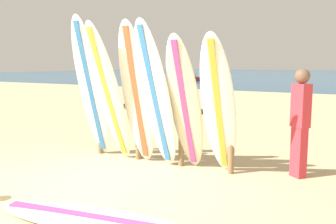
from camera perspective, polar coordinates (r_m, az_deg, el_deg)
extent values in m
plane|color=#CCB784|center=(4.58, -16.85, -13.36)|extent=(120.00, 120.00, 0.00)
cylinder|color=olive|center=(6.61, -10.71, -2.01)|extent=(0.09, 0.09, 1.04)
cylinder|color=olive|center=(6.11, -4.77, -2.69)|extent=(0.09, 0.09, 1.04)
cylinder|color=olive|center=(5.69, 2.13, -3.44)|extent=(0.09, 0.09, 1.04)
cylinder|color=olive|center=(5.37, 10.01, -4.23)|extent=(0.09, 0.09, 1.04)
cylinder|color=olive|center=(5.84, -1.46, 0.53)|extent=(2.58, 0.08, 0.08)
ellipsoid|color=white|center=(6.22, -12.05, 3.64)|extent=(0.56, 0.84, 2.40)
cube|color=#3372B2|center=(6.22, -12.05, 3.64)|extent=(0.16, 0.75, 2.21)
ellipsoid|color=white|center=(5.82, -9.34, 2.75)|extent=(0.48, 0.97, 2.26)
cube|color=gold|center=(5.82, -9.34, 2.75)|extent=(0.09, 0.90, 2.08)
ellipsoid|color=white|center=(5.66, -4.95, 2.75)|extent=(0.57, 0.76, 2.27)
cube|color=#CC5933|center=(5.66, -4.95, 2.75)|extent=(0.15, 0.68, 2.09)
ellipsoid|color=white|center=(5.38, -1.95, 2.47)|extent=(0.61, 0.85, 2.26)
cube|color=#3372B2|center=(5.38, -1.95, 2.47)|extent=(0.18, 0.75, 2.08)
ellipsoid|color=beige|center=(5.26, 2.73, 1.12)|extent=(0.53, 0.89, 2.04)
cube|color=#A53F8C|center=(5.26, 2.73, 1.12)|extent=(0.13, 0.82, 1.88)
ellipsoid|color=white|center=(5.06, 8.03, 0.78)|extent=(0.57, 1.00, 2.03)
cube|color=gold|center=(5.06, 8.03, 0.78)|extent=(0.17, 0.90, 1.88)
ellipsoid|color=white|center=(3.91, -11.62, -16.35)|extent=(2.34, 0.97, 0.07)
cube|color=#A53F8C|center=(3.91, -11.62, -16.35)|extent=(2.08, 0.46, 0.08)
cube|color=#D8333F|center=(5.49, 19.98, -6.00)|extent=(0.24, 0.23, 0.73)
cube|color=#D8333F|center=(5.38, 20.31, 0.97)|extent=(0.29, 0.28, 0.61)
sphere|color=brown|center=(5.35, 20.51, 5.35)|extent=(0.21, 0.21, 0.21)
cube|color=#B22D28|center=(34.43, 3.81, 5.23)|extent=(1.09, 2.48, 0.35)
cube|color=silver|center=(34.41, 3.81, 5.82)|extent=(0.68, 0.92, 0.36)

